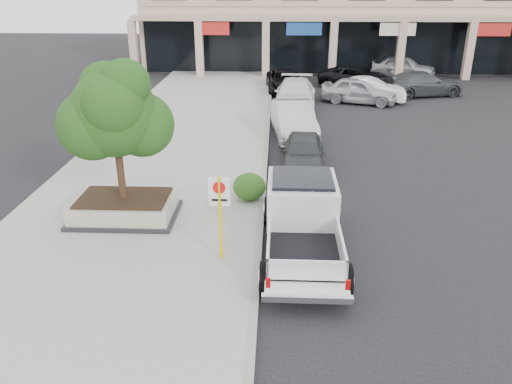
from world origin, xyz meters
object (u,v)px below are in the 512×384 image
(planter, at_px, (125,207))
(lot_car_c, at_px, (422,84))
(planter_tree, at_px, (120,113))
(curb_car_c, at_px, (295,95))
(lot_car_d, at_px, (356,77))
(lot_car_a, at_px, (359,90))
(lot_car_e, at_px, (403,67))
(curb_car_b, at_px, (294,120))
(lot_car_b, at_px, (370,90))
(curb_car_d, at_px, (285,81))
(pickup_truck, at_px, (303,223))
(no_parking_sign, at_px, (220,207))
(curb_car_a, at_px, (304,152))

(planter, distance_m, lot_car_c, 23.45)
(planter_tree, height_order, curb_car_c, planter_tree)
(planter_tree, height_order, lot_car_d, planter_tree)
(lot_car_a, height_order, lot_car_e, lot_car_e)
(curb_car_b, bearing_deg, lot_car_b, 51.27)
(curb_car_d, xyz_separation_m, lot_car_d, (4.95, 1.52, 0.02))
(pickup_truck, height_order, lot_car_a, pickup_truck)
(lot_car_d, bearing_deg, planter_tree, 172.47)
(pickup_truck, bearing_deg, curb_car_d, 90.95)
(no_parking_sign, distance_m, curb_car_d, 22.24)
(no_parking_sign, xyz_separation_m, lot_car_c, (10.75, 21.13, -0.87))
(curb_car_c, relative_size, lot_car_d, 1.09)
(curb_car_a, relative_size, lot_car_a, 0.88)
(curb_car_d, relative_size, lot_car_e, 1.05)
(planter_tree, bearing_deg, lot_car_a, 59.94)
(curb_car_c, height_order, lot_car_a, curb_car_c)
(pickup_truck, distance_m, lot_car_a, 18.75)
(curb_car_c, distance_m, lot_car_c, 9.15)
(lot_car_c, height_order, lot_car_e, lot_car_e)
(lot_car_b, distance_m, lot_car_d, 4.34)
(lot_car_e, bearing_deg, pickup_truck, -176.64)
(pickup_truck, bearing_deg, lot_car_e, 72.21)
(planter_tree, bearing_deg, lot_car_c, 53.40)
(no_parking_sign, height_order, lot_car_a, no_parking_sign)
(planter, xyz_separation_m, pickup_truck, (5.41, -1.74, 0.45))
(planter_tree, height_order, curb_car_d, planter_tree)
(curb_car_a, bearing_deg, lot_car_e, 70.48)
(curb_car_d, xyz_separation_m, lot_car_c, (8.84, -1.01, 0.07))
(lot_car_b, relative_size, lot_car_e, 0.92)
(no_parking_sign, relative_size, curb_car_a, 0.58)
(lot_car_b, distance_m, lot_car_e, 9.32)
(lot_car_b, bearing_deg, lot_car_d, 16.04)
(curb_car_a, xyz_separation_m, lot_car_b, (4.59, 12.01, 0.04))
(curb_car_b, height_order, lot_car_e, curb_car_b)
(lot_car_e, bearing_deg, curb_car_b, 172.78)
(curb_car_b, relative_size, lot_car_d, 0.97)
(curb_car_a, height_order, lot_car_c, lot_car_c)
(curb_car_a, bearing_deg, lot_car_c, 62.28)
(curb_car_d, bearing_deg, planter, -108.58)
(lot_car_d, bearing_deg, lot_car_e, -27.83)
(lot_car_a, bearing_deg, curb_car_a, -179.65)
(curb_car_c, bearing_deg, no_parking_sign, -94.19)
(no_parking_sign, distance_m, lot_car_c, 23.72)
(curb_car_b, bearing_deg, lot_car_e, 55.00)
(no_parking_sign, relative_size, lot_car_d, 0.45)
(pickup_truck, relative_size, curb_car_c, 1.05)
(lot_car_d, bearing_deg, lot_car_b, -159.21)
(pickup_truck, bearing_deg, planter, 162.41)
(curb_car_c, bearing_deg, curb_car_d, 100.28)
(curb_car_c, relative_size, lot_car_b, 1.29)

